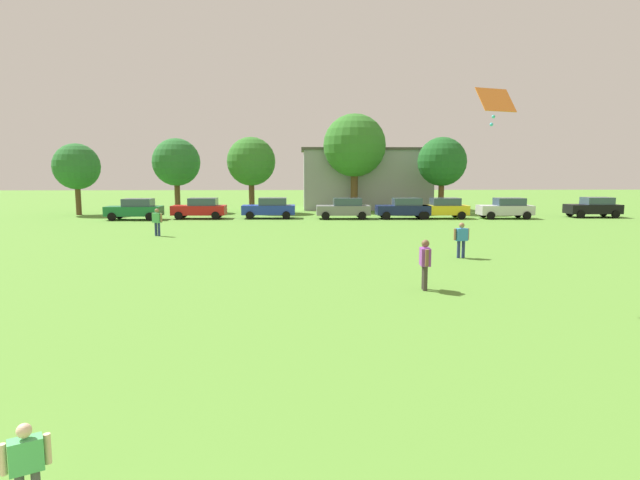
# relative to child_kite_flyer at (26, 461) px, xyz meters

# --- Properties ---
(ground_plane) EXTENTS (160.00, 160.00, 0.00)m
(ground_plane) POSITION_rel_child_kite_flyer_xyz_m (-0.95, 26.89, -0.63)
(ground_plane) COLOR #568C33
(child_kite_flyer) EXTENTS (0.45, 0.34, 1.07)m
(child_kite_flyer) POSITION_rel_child_kite_flyer_xyz_m (0.00, 0.00, 0.00)
(child_kite_flyer) COLOR #4C4C51
(child_kite_flyer) RESTS_ON ground
(adult_bystander) EXTENTS (0.33, 0.78, 1.64)m
(adult_bystander) POSITION_rel_child_kite_flyer_xyz_m (7.02, 11.23, 0.34)
(adult_bystander) COLOR #3F3833
(adult_bystander) RESTS_ON ground
(bystander_near_trees) EXTENTS (0.73, 0.39, 1.57)m
(bystander_near_trees) POSITION_rel_child_kite_flyer_xyz_m (10.12, 17.62, 0.30)
(bystander_near_trees) COLOR navy
(bystander_near_trees) RESTS_ON ground
(bystander_midfield) EXTENTS (0.69, 0.53, 1.64)m
(bystander_midfield) POSITION_rel_child_kite_flyer_xyz_m (-5.49, 26.35, 0.34)
(bystander_midfield) COLOR navy
(bystander_midfield) RESTS_ON ground
(kite) EXTENTS (1.22, 0.85, 1.09)m
(kite) POSITION_rel_child_kite_flyer_xyz_m (8.60, 9.81, 5.13)
(kite) COLOR orange
(parked_car_green_0) EXTENTS (4.30, 2.02, 1.68)m
(parked_car_green_0) POSITION_rel_child_kite_flyer_xyz_m (-10.12, 37.39, 0.22)
(parked_car_green_0) COLOR #196B38
(parked_car_green_0) RESTS_ON ground
(parked_car_red_1) EXTENTS (4.30, 2.02, 1.68)m
(parked_car_red_1) POSITION_rel_child_kite_flyer_xyz_m (-5.16, 38.23, 0.22)
(parked_car_red_1) COLOR red
(parked_car_red_1) RESTS_ON ground
(parked_car_blue_2) EXTENTS (4.30, 2.02, 1.68)m
(parked_car_blue_2) POSITION_rel_child_kite_flyer_xyz_m (0.49, 38.37, 0.22)
(parked_car_blue_2) COLOR #1E38AD
(parked_car_blue_2) RESTS_ON ground
(parked_car_gray_3) EXTENTS (4.30, 2.02, 1.68)m
(parked_car_gray_3) POSITION_rel_child_kite_flyer_xyz_m (6.55, 37.70, 0.22)
(parked_car_gray_3) COLOR slate
(parked_car_gray_3) RESTS_ON ground
(parked_car_navy_4) EXTENTS (4.30, 2.02, 1.68)m
(parked_car_navy_4) POSITION_rel_child_kite_flyer_xyz_m (11.40, 37.66, 0.22)
(parked_car_navy_4) COLOR #141E4C
(parked_car_navy_4) RESTS_ON ground
(parked_car_yellow_5) EXTENTS (4.30, 2.02, 1.68)m
(parked_car_yellow_5) POSITION_rel_child_kite_flyer_xyz_m (14.55, 37.68, 0.22)
(parked_car_yellow_5) COLOR yellow
(parked_car_yellow_5) RESTS_ON ground
(parked_car_silver_6) EXTENTS (4.30, 2.02, 1.68)m
(parked_car_silver_6) POSITION_rel_child_kite_flyer_xyz_m (19.77, 37.49, 0.22)
(parked_car_silver_6) COLOR silver
(parked_car_silver_6) RESTS_ON ground
(parked_car_black_7) EXTENTS (4.30, 2.02, 1.68)m
(parked_car_black_7) POSITION_rel_child_kite_flyer_xyz_m (27.58, 38.40, 0.22)
(parked_car_black_7) COLOR black
(parked_car_black_7) RESTS_ON ground
(tree_far_left) EXTENTS (4.02, 4.02, 6.27)m
(tree_far_left) POSITION_rel_child_kite_flyer_xyz_m (-16.61, 42.51, 3.59)
(tree_far_left) COLOR brown
(tree_far_left) RESTS_ON ground
(tree_left) EXTENTS (4.44, 4.44, 6.91)m
(tree_left) POSITION_rel_child_kite_flyer_xyz_m (-8.60, 45.48, 4.03)
(tree_left) COLOR brown
(tree_left) RESTS_ON ground
(tree_center) EXTENTS (4.48, 4.48, 6.99)m
(tree_center) POSITION_rel_child_kite_flyer_xyz_m (-1.54, 44.62, 4.08)
(tree_center) COLOR brown
(tree_center) RESTS_ON ground
(tree_right) EXTENTS (5.94, 5.94, 9.25)m
(tree_right) POSITION_rel_child_kite_flyer_xyz_m (8.16, 45.76, 5.61)
(tree_right) COLOR brown
(tree_right) RESTS_ON ground
(tree_far_right) EXTENTS (4.46, 4.46, 6.94)m
(tree_far_right) POSITION_rel_child_kite_flyer_xyz_m (15.96, 43.44, 4.05)
(tree_far_right) COLOR brown
(tree_far_right) RESTS_ON ground
(house_left) EXTENTS (13.28, 7.91, 6.16)m
(house_left) POSITION_rel_child_kite_flyer_xyz_m (9.75, 50.53, 2.45)
(house_left) COLOR #9999A3
(house_left) RESTS_ON ground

